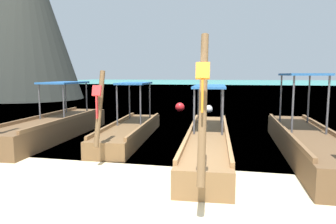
% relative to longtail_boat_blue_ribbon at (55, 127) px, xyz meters
% --- Properties ---
extents(ground, '(120.00, 120.00, 0.00)m').
position_rel_longtail_boat_blue_ribbon_xyz_m(ground, '(3.93, -3.82, -0.38)').
color(ground, beige).
extents(sea_water, '(120.00, 120.00, 0.00)m').
position_rel_longtail_boat_blue_ribbon_xyz_m(sea_water, '(3.93, 57.66, -0.38)').
color(sea_water, '#2DB29E').
rests_on(sea_water, ground).
extents(longtail_boat_blue_ribbon, '(1.53, 6.41, 2.88)m').
position_rel_longtail_boat_blue_ribbon_xyz_m(longtail_boat_blue_ribbon, '(0.00, 0.00, 0.00)').
color(longtail_boat_blue_ribbon, brown).
rests_on(longtail_boat_blue_ribbon, ground).
extents(longtail_boat_red_ribbon, '(1.57, 5.87, 2.20)m').
position_rel_longtail_boat_blue_ribbon_xyz_m(longtail_boat_red_ribbon, '(2.51, 0.34, -0.07)').
color(longtail_boat_red_ribbon, brown).
rests_on(longtail_boat_red_ribbon, ground).
extents(longtail_boat_orange_ribbon, '(1.48, 7.53, 2.75)m').
position_rel_longtail_boat_blue_ribbon_xyz_m(longtail_boat_orange_ribbon, '(5.15, -0.83, -0.05)').
color(longtail_boat_orange_ribbon, brown).
rests_on(longtail_boat_orange_ribbon, ground).
extents(longtail_boat_green_ribbon, '(1.29, 7.07, 2.54)m').
position_rel_longtail_boat_blue_ribbon_xyz_m(longtail_boat_green_ribbon, '(7.69, -0.59, -0.01)').
color(longtail_boat_green_ribbon, brown).
rests_on(longtail_boat_green_ribbon, ground).
extents(karst_rock, '(9.74, 9.28, 15.15)m').
position_rel_longtail_boat_blue_ribbon_xyz_m(karst_rock, '(-12.01, 14.70, 6.95)').
color(karst_rock, '#2D302B').
rests_on(karst_rock, ground).
extents(mooring_buoy_near, '(0.52, 0.52, 0.52)m').
position_rel_longtail_boat_blue_ribbon_xyz_m(mooring_buoy_near, '(2.76, 8.12, -0.12)').
color(mooring_buoy_near, red).
rests_on(mooring_buoy_near, sea_water).
extents(mooring_buoy_far, '(0.44, 0.44, 0.44)m').
position_rel_longtail_boat_blue_ribbon_xyz_m(mooring_buoy_far, '(4.41, 7.79, -0.16)').
color(mooring_buoy_far, white).
rests_on(mooring_buoy_far, sea_water).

